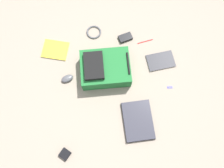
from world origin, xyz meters
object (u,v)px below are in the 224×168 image
book_blue (161,61)px  power_brick (125,38)px  laptop (138,121)px  book_red (55,50)px  usb_stick (170,87)px  backpack (105,68)px  earbud_pouch (65,154)px  pen_black (145,41)px  computer_mouse (67,79)px  cable_coil (94,32)px

book_blue → power_brick: power_brick is taller
laptop → book_red: 1.00m
book_red → usb_stick: size_ratio=5.94×
backpack → earbud_pouch: (0.65, -0.45, -0.07)m
book_red → pen_black: size_ratio=1.90×
laptop → computer_mouse: (-0.48, -0.54, 0.00)m
cable_coil → pen_black: size_ratio=0.93×
earbud_pouch → laptop: bearing=103.6°
book_red → cable_coil: size_ratio=2.03×
book_blue → computer_mouse: size_ratio=2.30×
earbud_pouch → book_blue: bearing=124.0°
usb_stick → earbud_pouch: bearing=-68.2°
cable_coil → usb_stick: bearing=41.1°
book_red → power_brick: size_ratio=2.29×
book_blue → cable_coil: size_ratio=1.80×
pen_black → usb_stick: bearing=13.8°
book_red → pen_black: (0.07, 0.84, -0.00)m
book_blue → computer_mouse: (0.01, -0.86, 0.01)m
computer_mouse → laptop: bearing=34.2°
cable_coil → usb_stick: size_ratio=2.92×
cable_coil → usb_stick: cable_coil is taller
book_red → computer_mouse: bearing=13.4°
book_blue → pen_black: size_ratio=1.69×
backpack → power_brick: backpack is taller
power_brick → pen_black: power_brick is taller
power_brick → cable_coil: bearing=-112.1°
laptop → pen_black: size_ratio=2.37×
backpack → pen_black: 0.49m
cable_coil → power_brick: 0.30m
power_brick → pen_black: (0.07, 0.18, -0.01)m
book_blue → earbud_pouch: bearing=-56.0°
laptop → computer_mouse: computer_mouse is taller
earbud_pouch → usb_stick: 1.07m
laptop → pen_black: (-0.72, 0.23, -0.01)m
book_red → computer_mouse: computer_mouse is taller
book_blue → pen_black: 0.24m
computer_mouse → pen_black: computer_mouse is taller
cable_coil → earbud_pouch: earbud_pouch is taller
backpack → earbud_pouch: backpack is taller
power_brick → usb_stick: 0.62m
book_red → cable_coil: (-0.11, 0.38, 0.00)m
backpack → book_red: (-0.29, -0.42, -0.08)m
computer_mouse → usb_stick: 0.92m
laptop → cable_coil: (-0.90, -0.23, -0.01)m
cable_coil → power_brick: size_ratio=1.13×
book_blue → usb_stick: book_blue is taller
book_red → computer_mouse: 0.31m
computer_mouse → earbud_pouch: computer_mouse is taller
computer_mouse → usb_stick: size_ratio=2.29×
computer_mouse → power_brick: bearing=103.0°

